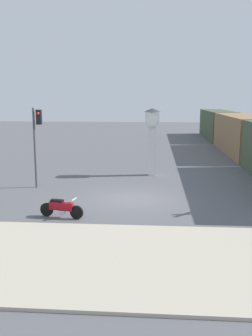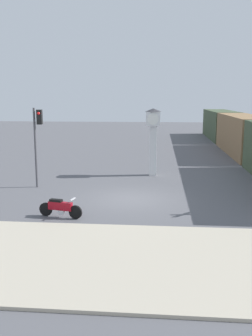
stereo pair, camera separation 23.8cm
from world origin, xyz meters
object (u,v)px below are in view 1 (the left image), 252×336
clock_tower (152,131)px  traffic_light (37,133)px  freight_train (240,135)px  motorcycle (61,208)px

clock_tower → traffic_light: traffic_light is taller
clock_tower → freight_train: size_ratio=0.11×
motorcycle → freight_train: bearing=71.5°
motorcycle → traffic_light: 6.36m
freight_train → traffic_light: traffic_light is taller
clock_tower → freight_train: bearing=52.8°
clock_tower → traffic_light: bearing=-148.1°
motorcycle → traffic_light: size_ratio=0.44×
clock_tower → motorcycle: bearing=-112.1°
clock_tower → traffic_light: size_ratio=0.97×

